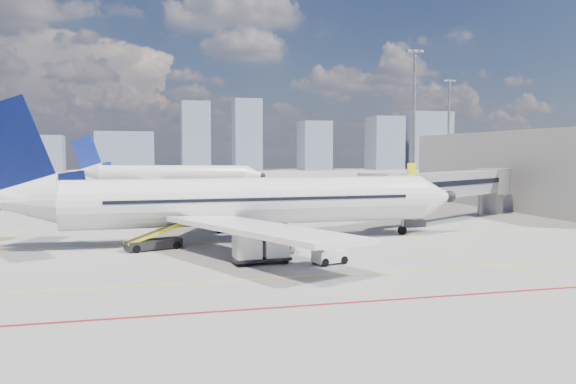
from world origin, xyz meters
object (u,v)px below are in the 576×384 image
ramp_worker (344,248)px  belt_loader (155,241)px  second_aircraft (165,175)px  cargo_dolly (261,247)px  main_aircraft (233,203)px  baggage_tug (328,254)px

ramp_worker → belt_loader: bearing=71.7°
second_aircraft → cargo_dolly: size_ratio=8.77×
ramp_worker → main_aircraft: bearing=45.2°
second_aircraft → baggage_tug: 68.68m
cargo_dolly → belt_loader: bearing=126.4°
baggage_tug → cargo_dolly: bearing=144.6°
belt_loader → ramp_worker: (12.40, -7.13, 0.16)m
belt_loader → baggage_tug: bearing=-58.4°
main_aircraft → cargo_dolly: (0.42, -9.38, -2.09)m
belt_loader → main_aircraft: bearing=-1.4°
second_aircraft → baggage_tug: second_aircraft is taller
cargo_dolly → ramp_worker: (5.76, 0.09, -0.35)m
second_aircraft → belt_loader: size_ratio=5.86×
main_aircraft → belt_loader: size_ratio=6.84×
cargo_dolly → belt_loader: belt_loader is taller
main_aircraft → ramp_worker: size_ratio=25.78×
main_aircraft → second_aircraft: main_aircraft is taller
second_aircraft → belt_loader: second_aircraft is taller
second_aircraft → ramp_worker: (9.96, -66.79, -2.45)m
second_aircraft → ramp_worker: second_aircraft is taller
baggage_tug → belt_loader: 13.76m
second_aircraft → cargo_dolly: bearing=-65.3°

